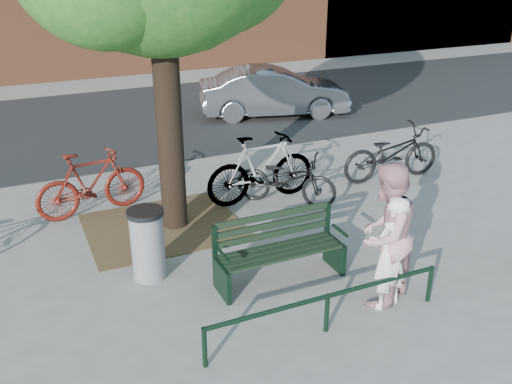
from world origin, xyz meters
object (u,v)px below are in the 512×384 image
person_right (385,235)px  litter_bin (148,244)px  bicycle_c (286,179)px  parked_car (274,92)px  park_bench (278,247)px  person_left (390,253)px

person_right → litter_bin: size_ratio=1.85×
bicycle_c → parked_car: size_ratio=0.46×
person_right → litter_bin: 3.10m
bicycle_c → person_right: bearing=-143.7°
park_bench → person_left: (0.95, -1.13, 0.27)m
litter_bin → bicycle_c: 3.10m
person_left → bicycle_c: bearing=-108.7°
parked_car → bicycle_c: bearing=171.5°
person_left → bicycle_c: 3.27m
litter_bin → person_left: bearing=-36.6°
person_right → parked_car: (2.53, 8.28, -0.29)m
park_bench → person_right: (0.95, -0.99, 0.45)m
person_left → person_right: bearing=-104.2°
park_bench → person_left: bearing=-49.9°
park_bench → person_right: person_right is taller
litter_bin → person_right: bearing=-34.6°
park_bench → bicycle_c: (1.21, 2.12, -0.01)m
park_bench → parked_car: size_ratio=0.45×
person_right → person_left: bearing=63.0°
person_right → parked_car: 8.67m
person_left → bicycle_c: person_left is taller
person_left → person_right: (0.00, 0.14, 0.18)m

